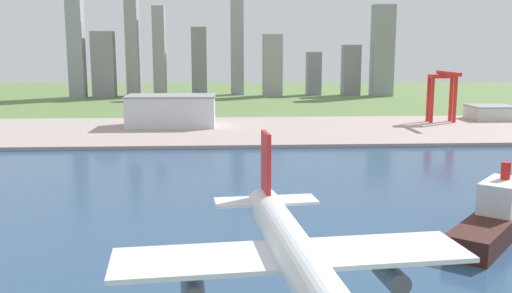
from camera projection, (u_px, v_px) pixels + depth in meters
The scene contains 9 objects.
ground_plane at pixel (277, 202), 226.04m from camera, with size 2400.00×2400.00×0.00m, color #5C7A44.
water_bay at pixel (296, 257), 167.01m from camera, with size 840.00×360.00×0.15m, color #2D4C70.
industrial_pier at pixel (253, 130), 412.71m from camera, with size 840.00×140.00×2.50m, color #A99792.
airplane_landing at pixel (297, 259), 55.00m from camera, with size 36.66×43.42×13.76m.
cargo_ship at pixel (495, 218), 183.64m from camera, with size 45.69×50.26×23.18m.
port_crane_red at pixel (443, 86), 443.38m from camera, with size 20.66×44.25×40.00m.
warehouse_main at pixel (171, 110), 425.63m from camera, with size 65.81×37.05×23.16m.
warehouse_annex at pixel (491, 112), 466.50m from camera, with size 34.38×30.37×11.33m.
distant_skyline at pixel (219, 52), 712.85m from camera, with size 399.74×63.50×150.30m.
Camera 1 is at (-20.44, 81.94, 60.70)m, focal length 39.93 mm.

